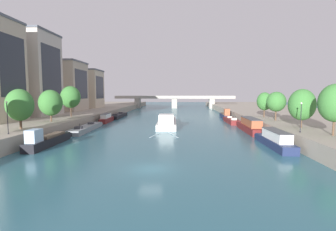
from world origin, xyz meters
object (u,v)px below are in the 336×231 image
at_px(moored_boat_right_end, 231,121).
at_px(tree_right_second, 265,101).
at_px(moored_boat_left_gap_after, 48,140).
at_px(tree_left_distant, 20,105).
at_px(moored_boat_left_second, 118,116).
at_px(moored_boat_left_end, 86,128).
at_px(moored_boat_right_midway, 250,126).
at_px(tree_right_past_mid, 276,102).
at_px(bridge_far, 174,100).
at_px(tree_left_nearest, 71,97).
at_px(moored_boat_left_downstream, 106,119).
at_px(barge_midriver, 167,122).
at_px(moored_boat_right_far, 225,115).
at_px(lamppost_left_bank, 7,116).
at_px(moored_boat_right_second, 275,140).
at_px(tree_right_by_lamp, 302,105).
at_px(tree_right_third, 335,103).
at_px(tree_left_second, 51,103).
at_px(lamppost_right_bank, 301,116).

bearing_deg(moored_boat_right_end, tree_right_second, -48.63).
distance_m(moored_boat_left_gap_after, tree_left_distant, 8.15).
bearing_deg(moored_boat_right_end, moored_boat_left_second, 158.44).
xyz_separation_m(moored_boat_left_end, moored_boat_right_midway, (35.81, 0.39, 0.70)).
relative_size(tree_right_past_mid, bridge_far, 0.10).
bearing_deg(tree_left_nearest, moored_boat_left_downstream, 55.13).
xyz_separation_m(barge_midriver, moored_boat_right_far, (18.07, 20.11, -0.04)).
bearing_deg(lamppost_left_bank, barge_midriver, 52.00).
relative_size(moored_boat_right_second, tree_left_nearest, 1.68).
relative_size(moored_boat_left_downstream, lamppost_left_bank, 2.13).
distance_m(moored_boat_right_midway, tree_right_past_mid, 7.72).
distance_m(barge_midriver, tree_right_by_lamp, 31.01).
bearing_deg(tree_right_past_mid, moored_boat_right_second, -110.47).
bearing_deg(moored_boat_right_second, moored_boat_left_end, 156.94).
distance_m(barge_midriver, bridge_far, 72.08).
height_order(barge_midriver, moored_boat_right_end, barge_midriver).
xyz_separation_m(moored_boat_left_second, tree_left_distant, (-5.48, -43.91, 5.75)).
height_order(moored_boat_left_gap_after, moored_boat_right_second, moored_boat_left_gap_after).
bearing_deg(tree_right_third, moored_boat_left_end, 157.02).
relative_size(moored_boat_left_gap_after, tree_left_second, 1.91).
distance_m(tree_left_distant, tree_right_second, 52.33).
bearing_deg(moored_boat_left_gap_after, tree_left_distant, 158.30).
relative_size(tree_left_second, bridge_far, 0.10).
height_order(tree_left_second, lamppost_left_bank, tree_left_second).
height_order(tree_left_distant, lamppost_left_bank, tree_left_distant).
bearing_deg(tree_right_past_mid, lamppost_left_bank, -156.01).
height_order(moored_boat_right_end, tree_left_second, tree_left_second).
xyz_separation_m(tree_left_distant, bridge_far, (23.32, 94.56, -2.03)).
bearing_deg(moored_boat_right_second, moored_boat_left_second, 128.32).
relative_size(moored_boat_right_end, tree_right_third, 1.76).
height_order(moored_boat_left_end, moored_boat_right_second, moored_boat_right_second).
bearing_deg(tree_left_distant, tree_right_by_lamp, 4.74).
distance_m(tree_left_second, tree_left_nearest, 9.93).
bearing_deg(moored_boat_right_far, tree_right_second, -73.48).
bearing_deg(moored_boat_left_second, bridge_far, 70.59).
bearing_deg(bridge_far, tree_right_second, -71.64).
bearing_deg(moored_boat_left_downstream, lamppost_right_bank, -38.44).
bearing_deg(lamppost_left_bank, tree_left_second, 97.08).
bearing_deg(moored_boat_left_downstream, tree_right_second, -9.59).
distance_m(tree_left_nearest, tree_right_past_mid, 48.18).
xyz_separation_m(moored_boat_left_gap_after, tree_right_by_lamp, (41.71, 6.20, 5.33)).
relative_size(moored_boat_left_second, moored_boat_right_midway, 1.08).
relative_size(moored_boat_right_far, tree_right_by_lamp, 1.88).
height_order(moored_boat_left_end, moored_boat_right_midway, moored_boat_right_midway).
bearing_deg(tree_right_past_mid, moored_boat_right_far, 102.30).
bearing_deg(moored_boat_right_end, moored_boat_left_downstream, -179.36).
relative_size(moored_boat_right_far, tree_left_distant, 1.89).
relative_size(moored_boat_left_second, moored_boat_right_end, 1.32).
height_order(moored_boat_left_end, tree_left_nearest, tree_left_nearest).
distance_m(moored_boat_left_end, tree_right_by_lamp, 43.19).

